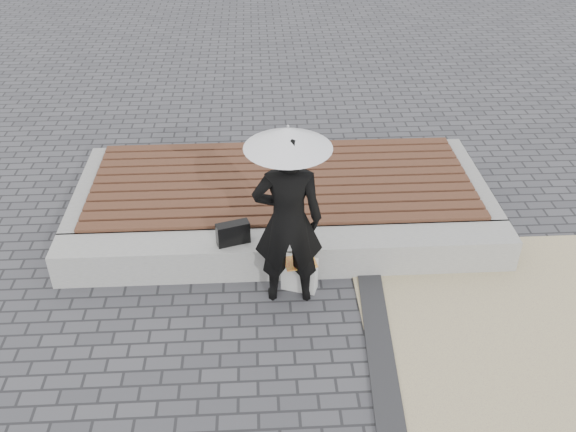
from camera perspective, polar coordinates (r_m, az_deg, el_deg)
The scene contains 10 objects.
ground at distance 5.80m, azimuth 0.78°, elevation -14.65°, with size 80.00×80.00×0.00m, color #45464A.
edging_band at distance 5.56m, azimuth 9.28°, elevation -17.90°, with size 0.25×5.20×0.04m, color #28282A.
seating_ledge at distance 6.83m, azimuth -0.09°, elevation -3.41°, with size 5.00×0.45×0.40m, color #ADADA8.
timber_platform at distance 7.82m, azimuth -0.56°, elevation 1.94°, with size 5.00×2.00×0.40m, color #969591.
timber_decking at distance 7.70m, azimuth -0.57°, elevation 3.33°, with size 4.60×2.00×0.04m, color brown, non-canonical shape.
woman at distance 6.03m, azimuth 0.00°, elevation -0.47°, with size 0.69×0.45×1.88m, color black.
parasol at distance 5.57m, azimuth 0.00°, elevation 7.14°, with size 0.81×0.81×1.03m.
handbag at distance 6.61m, azimuth -5.03°, elevation -1.58°, with size 0.35×0.12×0.25m, color black.
canvas_tote at distance 6.57m, azimuth 1.06°, elevation -5.30°, with size 0.36×0.15×0.38m, color silver.
magazine at distance 6.41m, azimuth 1.11°, elevation -4.22°, with size 0.32×0.24×0.01m, color red.
Camera 1 is at (-0.29, -3.82, 4.36)m, focal length 39.03 mm.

